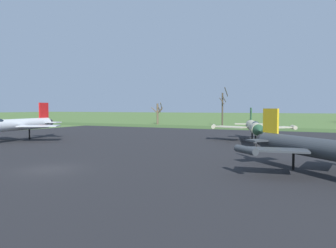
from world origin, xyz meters
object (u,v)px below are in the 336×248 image
(jet_fighter_front_right, at_px, (324,149))
(jet_fighter_rear_center, at_px, (254,127))
(jet_fighter_front_left, at_px, (11,125))
(info_placard_rear_center, at_px, (257,144))

(jet_fighter_front_right, relative_size, jet_fighter_rear_center, 0.74)
(jet_fighter_front_left, xyz_separation_m, jet_fighter_rear_center, (30.05, 13.68, -0.25))
(jet_fighter_front_right, xyz_separation_m, info_placard_rear_center, (-6.39, 12.40, -1.31))
(jet_fighter_front_right, xyz_separation_m, jet_fighter_rear_center, (-8.10, 20.48, 0.15))
(info_placard_rear_center, bearing_deg, jet_fighter_front_left, -169.99)
(jet_fighter_front_left, bearing_deg, jet_fighter_front_right, -10.10)
(jet_fighter_front_left, bearing_deg, info_placard_rear_center, 10.01)
(jet_fighter_front_right, distance_m, info_placard_rear_center, 14.01)
(info_placard_rear_center, bearing_deg, jet_fighter_front_right, -62.75)
(jet_fighter_front_right, bearing_deg, info_placard_rear_center, 117.25)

